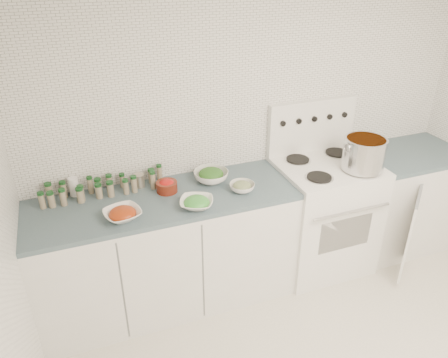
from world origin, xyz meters
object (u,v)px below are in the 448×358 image
stock_pot (364,152)px  bowl_tomato (123,214)px  bowl_snowpea (197,203)px  stove (322,212)px

stock_pot → bowl_tomato: (-1.79, 0.02, -0.14)m
bowl_tomato → bowl_snowpea: bearing=-4.0°
stock_pot → bowl_tomato: stock_pot is taller
stove → bowl_tomato: 1.67m
stock_pot → bowl_snowpea: size_ratio=1.16×
stock_pot → bowl_snowpea: stock_pot is taller
stock_pot → stove: bearing=139.1°
stove → bowl_snowpea: size_ratio=4.71×
stove → stock_pot: 0.63m
stove → bowl_tomato: stove is taller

